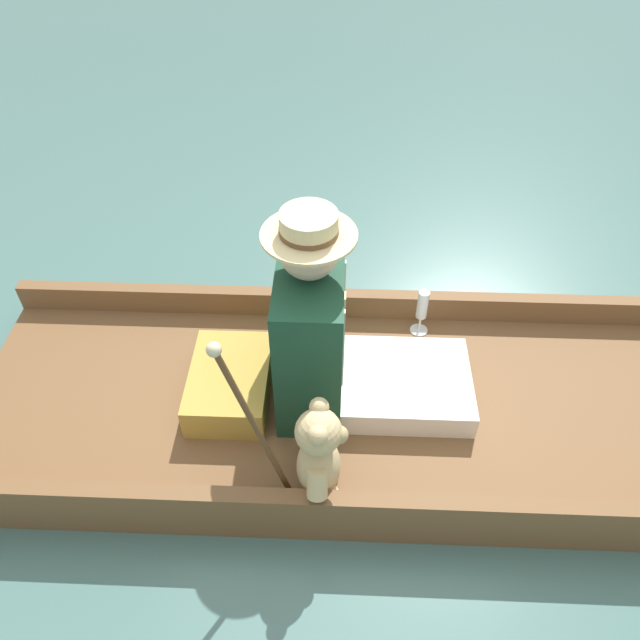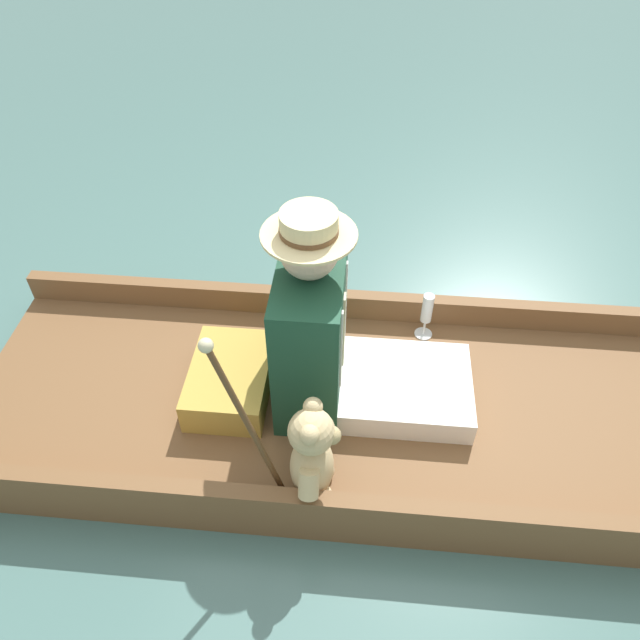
# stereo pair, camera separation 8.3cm
# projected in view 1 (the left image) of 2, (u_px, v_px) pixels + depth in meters

# --- Properties ---
(ground_plane) EXTENTS (16.00, 16.00, 0.00)m
(ground_plane) POSITION_uv_depth(u_px,v_px,m) (344.00, 418.00, 2.58)
(ground_plane) COLOR #476B66
(punt_boat) EXTENTS (1.08, 2.99, 0.24)m
(punt_boat) POSITION_uv_depth(u_px,v_px,m) (345.00, 407.00, 2.53)
(punt_boat) COLOR brown
(punt_boat) RESTS_ON ground_plane
(seat_cushion) EXTENTS (0.44, 0.31, 0.14)m
(seat_cushion) POSITION_uv_depth(u_px,v_px,m) (230.00, 383.00, 2.47)
(seat_cushion) COLOR #B7933D
(seat_cushion) RESTS_ON punt_boat
(seated_person) EXTENTS (0.47, 0.79, 0.86)m
(seated_person) POSITION_uv_depth(u_px,v_px,m) (333.00, 339.00, 2.32)
(seated_person) COLOR white
(seated_person) RESTS_ON punt_boat
(teddy_bear) EXTENTS (0.30, 0.17, 0.42)m
(teddy_bear) POSITION_uv_depth(u_px,v_px,m) (320.00, 455.00, 2.08)
(teddy_bear) COLOR tan
(teddy_bear) RESTS_ON punt_boat
(wine_glass) EXTENTS (0.08, 0.08, 0.23)m
(wine_glass) POSITION_uv_depth(u_px,v_px,m) (422.00, 308.00, 2.68)
(wine_glass) COLOR silver
(wine_glass) RESTS_ON punt_boat
(walking_cane) EXTENTS (0.04, 0.22, 0.77)m
(walking_cane) POSITION_uv_depth(u_px,v_px,m) (250.00, 417.00, 1.88)
(walking_cane) COLOR brown
(walking_cane) RESTS_ON punt_boat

